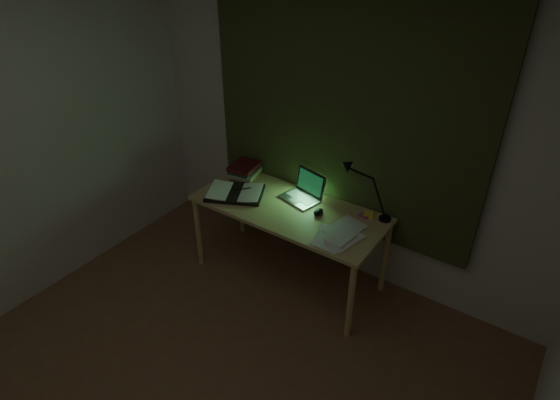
% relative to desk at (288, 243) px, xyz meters
% --- Properties ---
extents(wall_back, '(3.50, 0.00, 2.50)m').
position_rel_desk_xyz_m(wall_back, '(0.20, 0.41, 0.90)').
color(wall_back, silver).
rests_on(wall_back, ground).
extents(curtain, '(2.20, 0.06, 2.00)m').
position_rel_desk_xyz_m(curtain, '(0.20, 0.37, 1.10)').
color(curtain, '#32381C').
rests_on(curtain, wall_back).
extents(desk, '(1.51, 0.66, 0.69)m').
position_rel_desk_xyz_m(desk, '(0.00, 0.00, 0.00)').
color(desk, tan).
rests_on(desk, floor).
extents(laptop, '(0.37, 0.39, 0.21)m').
position_rel_desk_xyz_m(laptop, '(0.01, 0.14, 0.45)').
color(laptop, '#BBBABF').
rests_on(laptop, desk).
extents(open_textbook, '(0.54, 0.48, 0.04)m').
position_rel_desk_xyz_m(open_textbook, '(-0.46, -0.09, 0.36)').
color(open_textbook, white).
rests_on(open_textbook, desk).
extents(book_stack, '(0.24, 0.27, 0.13)m').
position_rel_desk_xyz_m(book_stack, '(-0.58, 0.19, 0.41)').
color(book_stack, white).
rests_on(book_stack, desk).
extents(loose_papers, '(0.39, 0.41, 0.02)m').
position_rel_desk_xyz_m(loose_papers, '(0.47, -0.11, 0.36)').
color(loose_papers, white).
rests_on(loose_papers, desk).
extents(mouse, '(0.08, 0.11, 0.04)m').
position_rel_desk_xyz_m(mouse, '(0.23, 0.05, 0.37)').
color(mouse, black).
rests_on(mouse, desk).
extents(sticky_yellow, '(0.09, 0.09, 0.02)m').
position_rel_desk_xyz_m(sticky_yellow, '(0.56, 0.25, 0.35)').
color(sticky_yellow, yellow).
rests_on(sticky_yellow, desk).
extents(sticky_pink, '(0.08, 0.08, 0.01)m').
position_rel_desk_xyz_m(sticky_pink, '(0.53, 0.22, 0.35)').
color(sticky_pink, '#C74D7B').
rests_on(sticky_pink, desk).
extents(desk_lamp, '(0.37, 0.32, 0.49)m').
position_rel_desk_xyz_m(desk_lamp, '(0.68, 0.27, 0.59)').
color(desk_lamp, black).
rests_on(desk_lamp, desk).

